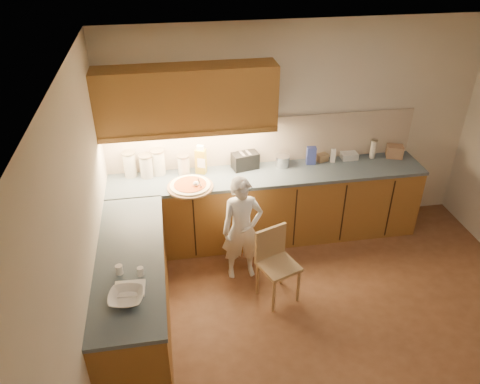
{
  "coord_description": "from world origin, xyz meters",
  "views": [
    {
      "loc": [
        -1.51,
        -3.01,
        3.62
      ],
      "look_at": [
        -0.8,
        1.2,
        1.0
      ],
      "focal_mm": 35.0,
      "sensor_mm": 36.0,
      "label": 1
    }
  ],
  "objects_px": {
    "child": "(242,229)",
    "oil_jug": "(201,160)",
    "pizza_on_board": "(190,186)",
    "toaster": "(245,161)",
    "wooden_chair": "(275,259)"
  },
  "relations": [
    {
      "from": "child",
      "to": "oil_jug",
      "type": "distance_m",
      "value": 0.98
    },
    {
      "from": "pizza_on_board",
      "to": "toaster",
      "type": "relative_size",
      "value": 1.53
    },
    {
      "from": "pizza_on_board",
      "to": "toaster",
      "type": "xyz_separation_m",
      "value": [
        0.68,
        0.35,
        0.08
      ]
    },
    {
      "from": "toaster",
      "to": "wooden_chair",
      "type": "bearing_deg",
      "value": -97.61
    },
    {
      "from": "pizza_on_board",
      "to": "oil_jug",
      "type": "relative_size",
      "value": 1.46
    },
    {
      "from": "oil_jug",
      "to": "toaster",
      "type": "distance_m",
      "value": 0.54
    },
    {
      "from": "oil_jug",
      "to": "pizza_on_board",
      "type": "bearing_deg",
      "value": -115.13
    },
    {
      "from": "pizza_on_board",
      "to": "wooden_chair",
      "type": "height_order",
      "value": "pizza_on_board"
    },
    {
      "from": "child",
      "to": "wooden_chair",
      "type": "relative_size",
      "value": 1.53
    },
    {
      "from": "pizza_on_board",
      "to": "toaster",
      "type": "distance_m",
      "value": 0.77
    },
    {
      "from": "wooden_chair",
      "to": "oil_jug",
      "type": "height_order",
      "value": "oil_jug"
    },
    {
      "from": "pizza_on_board",
      "to": "oil_jug",
      "type": "distance_m",
      "value": 0.39
    },
    {
      "from": "child",
      "to": "pizza_on_board",
      "type": "bearing_deg",
      "value": 135.08
    },
    {
      "from": "pizza_on_board",
      "to": "wooden_chair",
      "type": "relative_size",
      "value": 0.64
    },
    {
      "from": "pizza_on_board",
      "to": "child",
      "type": "distance_m",
      "value": 0.76
    }
  ]
}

